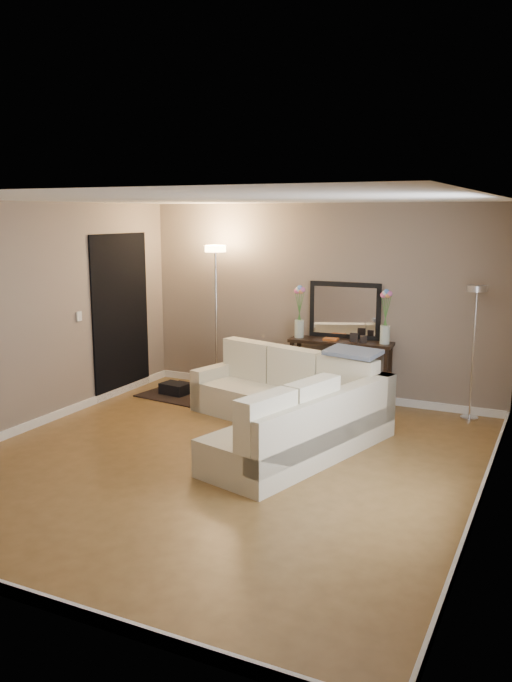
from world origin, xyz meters
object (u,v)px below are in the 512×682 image
at_px(console_table, 334,367).
at_px(floor_lamp_lit, 216,289).
at_px(sectional_sofa, 289,408).
at_px(floor_lamp_unlit, 475,326).

distance_m(console_table, floor_lamp_lit, 1.94).
distance_m(sectional_sofa, console_table, 1.53).
height_order(console_table, floor_lamp_unlit, floor_lamp_unlit).
bearing_deg(console_table, floor_lamp_lit, -173.86).
relative_size(console_table, floor_lamp_lit, 0.67).
distance_m(sectional_sofa, floor_lamp_lit, 2.41).
relative_size(sectional_sofa, console_table, 2.12).
distance_m(sectional_sofa, floor_lamp_unlit, 2.46).
bearing_deg(floor_lamp_lit, console_table, 6.14).
distance_m(console_table, floor_lamp_unlit, 1.88).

